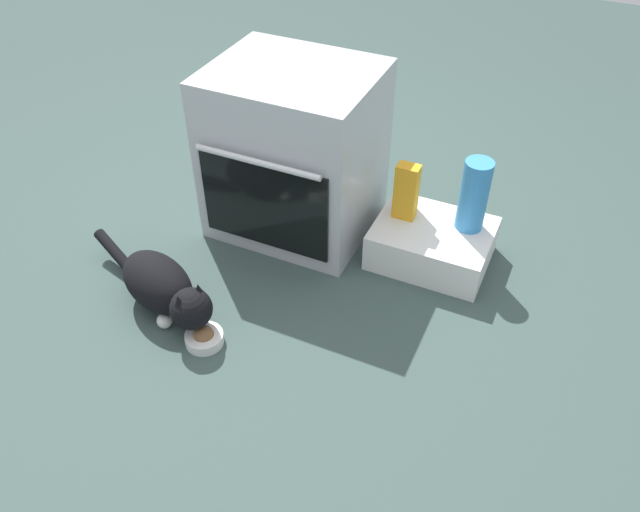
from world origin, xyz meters
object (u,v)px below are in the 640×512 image
(pantry_cabinet, at_px, (432,243))
(food_bowl, at_px, (204,338))
(juice_carton, at_px, (406,192))
(cat, at_px, (163,287))
(water_bottle, at_px, (474,195))
(oven, at_px, (295,152))

(pantry_cabinet, distance_m, food_bowl, 0.99)
(pantry_cabinet, height_order, juice_carton, juice_carton)
(cat, relative_size, water_bottle, 2.31)
(water_bottle, bearing_deg, food_bowl, -130.07)
(pantry_cabinet, relative_size, food_bowl, 3.35)
(cat, bearing_deg, pantry_cabinet, 61.53)
(oven, distance_m, juice_carton, 0.49)
(food_bowl, relative_size, water_bottle, 0.46)
(juice_carton, bearing_deg, oven, -177.06)
(cat, distance_m, juice_carton, 1.01)
(food_bowl, bearing_deg, oven, 91.44)
(food_bowl, bearing_deg, pantry_cabinet, 52.75)
(oven, distance_m, cat, 0.76)
(juice_carton, height_order, water_bottle, water_bottle)
(juice_carton, bearing_deg, water_bottle, 9.65)
(water_bottle, bearing_deg, oven, -174.71)
(oven, height_order, juice_carton, oven)
(food_bowl, distance_m, water_bottle, 1.15)
(cat, distance_m, water_bottle, 1.22)
(food_bowl, xyz_separation_m, cat, (-0.22, 0.08, 0.09))
(food_bowl, bearing_deg, water_bottle, 49.93)
(food_bowl, xyz_separation_m, water_bottle, (0.72, 0.85, 0.29))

